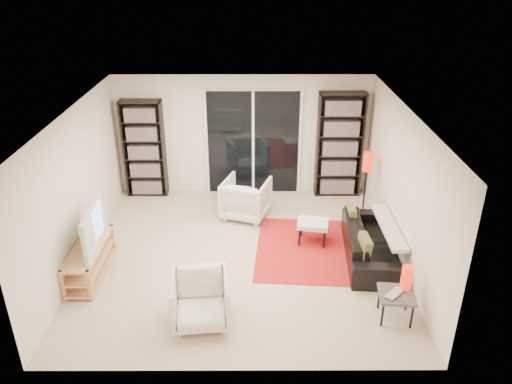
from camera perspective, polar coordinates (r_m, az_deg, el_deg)
floor at (r=8.21m, az=-1.75°, el=-7.22°), size 5.00×5.00×0.00m
wall_back at (r=9.95m, az=-1.49°, el=6.51°), size 5.00×0.02×2.40m
wall_front at (r=5.47m, az=-2.58°, el=-10.81°), size 5.00×0.02×2.40m
wall_left at (r=8.10m, az=-19.84°, el=0.34°), size 0.02×5.00×2.40m
wall_right at (r=7.96m, az=16.43°, el=0.39°), size 0.02×5.00×2.40m
ceiling at (r=7.20m, az=-2.01°, el=9.06°), size 5.00×5.00×0.02m
sliding_door at (r=9.96m, az=-0.32°, el=5.63°), size 1.92×0.08×2.16m
bookshelf_left at (r=10.10m, az=-12.66°, el=4.83°), size 0.80×0.30×1.95m
bookshelf_right at (r=9.98m, az=9.52°, el=5.31°), size 0.90×0.30×2.10m
tv_stand at (r=8.02m, az=-18.47°, el=-7.34°), size 0.43×1.36×0.50m
tv at (r=7.74m, az=-18.89°, el=-3.85°), size 0.22×1.13×0.65m
rug at (r=8.40m, az=5.27°, el=-6.48°), size 1.65×2.14×0.01m
sofa at (r=8.22m, az=12.90°, el=-5.60°), size 0.90×1.96×0.56m
armchair_back at (r=9.22m, az=-1.16°, el=-0.70°), size 1.00×1.01×0.74m
armchair_front at (r=6.73m, az=-6.36°, el=-12.15°), size 0.82×0.84×0.69m
ottoman at (r=8.44m, az=6.51°, el=-3.71°), size 0.57×0.50×0.40m
side_table at (r=6.99m, az=15.76°, el=-11.39°), size 0.52×0.52×0.40m
laptop at (r=6.91m, az=15.84°, el=-11.29°), size 0.37×0.36×0.02m
table_lamp at (r=7.00m, az=16.83°, el=-9.33°), size 0.15×0.15×0.33m
floor_lamp at (r=9.18m, az=12.56°, el=2.59°), size 0.19×0.19×1.27m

